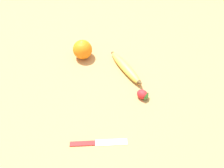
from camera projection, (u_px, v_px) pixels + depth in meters
ground_plane at (128, 90)px, 0.87m from camera, size 3.00×3.00×0.00m
banana at (126, 68)px, 0.92m from camera, size 0.08×0.23×0.04m
orange at (83, 50)px, 0.96m from camera, size 0.09×0.09×0.09m
strawberry at (143, 95)px, 0.83m from camera, size 0.06×0.06×0.04m
paring_knife at (96, 143)px, 0.72m from camera, size 0.19×0.07×0.01m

